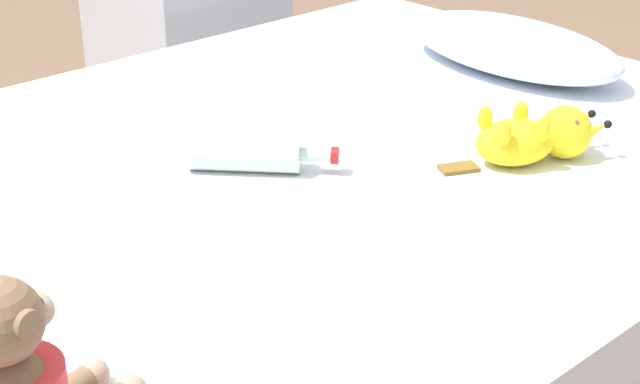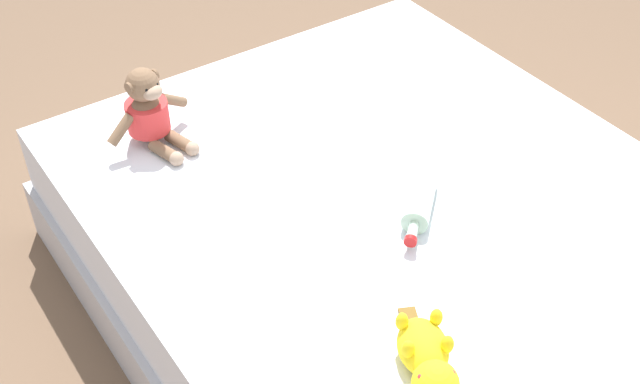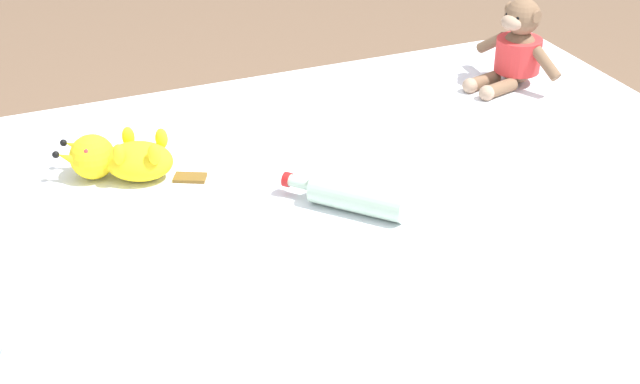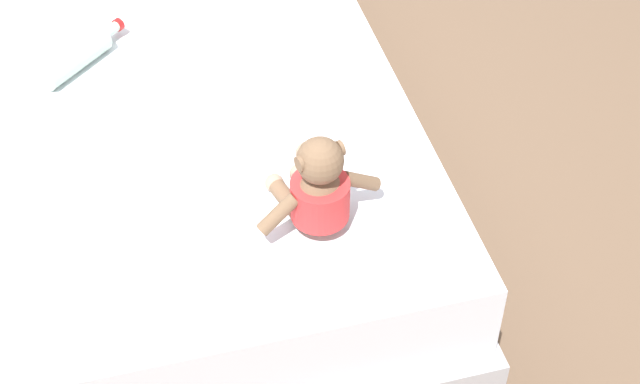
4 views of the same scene
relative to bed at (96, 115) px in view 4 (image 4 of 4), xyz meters
The scene contains 4 objects.
ground_plane 0.21m from the bed, ahead, with size 16.00×16.00×0.00m, color brown.
bed is the anchor object (origin of this frame).
plush_monkey 0.91m from the bed, 60.40° to the right, with size 0.28×0.24×0.24m.
glass_bottle 0.26m from the bed, 103.51° to the right, with size 0.24×0.22×0.07m.
Camera 4 is at (0.06, -2.11, 1.91)m, focal length 55.06 mm.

